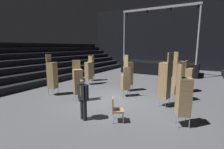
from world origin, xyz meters
The scene contains 16 objects.
ground_plane centered at (0.00, 0.00, -0.05)m, with size 22.00×30.00×0.10m, color #515459.
arena_end_wall centered at (0.00, 15.00, 4.00)m, with size 22.00×0.30×8.00m, color black.
bleacher_bank_left centered at (-8.38, 1.00, 1.58)m, with size 5.25×24.00×3.15m.
stage_riser centered at (0.00, 10.49, 0.68)m, with size 7.55×3.52×6.48m.
man_with_tie centered at (0.27, -2.51, 0.95)m, with size 0.57×0.33×1.68m.
chair_stack_front_left centered at (0.03, 2.21, 1.15)m, with size 0.60×0.60×2.31m.
chair_stack_front_right centered at (3.40, 3.88, 0.98)m, with size 0.51×0.51×1.96m.
chair_stack_mid_left centered at (0.39, 1.06, 0.86)m, with size 0.62×0.62×1.71m.
chair_stack_mid_right centered at (2.64, 0.54, 1.28)m, with size 0.54×0.54×2.56m.
chair_stack_mid_centre centered at (-3.43, -0.80, 1.19)m, with size 0.52×0.52×2.39m.
chair_stack_rear_left centered at (3.65, -1.15, 1.11)m, with size 0.58×0.58×2.22m.
chair_stack_rear_right centered at (-3.28, 2.42, 1.07)m, with size 0.52×0.52×2.14m.
chair_stack_rear_centre centered at (3.08, 1.61, 1.28)m, with size 0.61×0.61×2.56m.
chair_stack_aisle_left centered at (-3.94, 3.58, 1.07)m, with size 0.57×0.57×2.14m.
chair_stack_aisle_right centered at (-1.41, -0.90, 1.07)m, with size 0.61×0.61×2.14m.
loose_chair_near_man centered at (1.45, -2.04, 0.53)m, with size 0.60×0.60×0.95m.
Camera 1 is at (4.20, -7.16, 2.82)m, focal length 26.16 mm.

